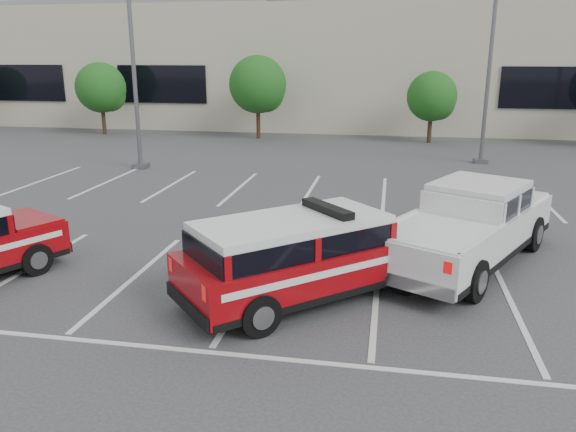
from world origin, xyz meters
name	(u,v)px	position (x,y,z in m)	size (l,w,h in m)	color
ground	(250,287)	(0.00, 0.00, 0.00)	(120.00, 120.00, 0.00)	#353538
stall_markings	(288,226)	(0.00, 4.50, 0.01)	(23.00, 15.00, 0.01)	silver
convention_building	(358,57)	(0.18, 31.86, 4.72)	(60.00, 16.99, 13.20)	beige
tree_left	(103,89)	(-14.91, 22.05, 2.77)	(3.07, 3.07, 4.42)	#3F2B19
tree_mid_left	(259,87)	(-4.91, 22.05, 3.04)	(3.37, 3.37, 4.85)	#3F2B19
tree_mid_right	(433,98)	(5.09, 22.05, 2.50)	(2.77, 2.77, 3.99)	#3F2B19
light_pole_left	(132,46)	(-8.00, 12.00, 5.19)	(0.90, 0.60, 10.24)	#59595E
light_pole_mid	(491,47)	(7.00, 16.00, 5.19)	(0.90, 0.60, 10.24)	#59595E
fire_chief_suv	(308,262)	(1.30, -0.32, 0.78)	(5.36, 5.11, 1.91)	maroon
white_pickup	(468,233)	(4.75, 2.37, 0.76)	(4.82, 6.45, 1.90)	silver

